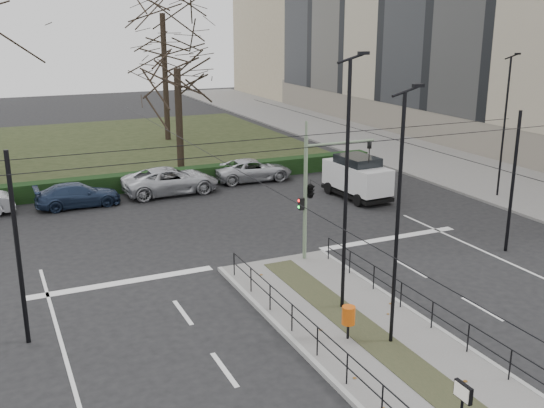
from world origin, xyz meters
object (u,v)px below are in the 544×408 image
Objects in this scene: streetlamp_median_near at (398,218)px; parked_car_fifth at (253,170)px; parked_car_fourth at (171,181)px; bare_tree_near at (177,76)px; parked_car_third at (78,195)px; litter_bin at (348,316)px; streetlamp_sidewalk at (505,125)px; streetlamp_median_far at (347,184)px; white_van at (357,176)px; bare_tree_center at (163,23)px; info_panel at (462,401)px; traffic_light at (312,188)px.

streetlamp_median_near is 1.60× the size of parked_car_fifth.
bare_tree_near is (1.95, 4.56, 5.37)m from parked_car_fourth.
litter_bin is at bearing -164.72° from parked_car_third.
streetlamp_sidewalk is at bearing -110.72° from parked_car_third.
streetlamp_median_far reaches higher than streetlamp_sidewalk.
parked_car_fifth is at bearing 121.39° from white_van.
litter_bin is 19.61m from streetlamp_sidewalk.
streetlamp_sidewalk is 0.59× the size of bare_tree_center.
streetlamp_median_far is (0.99, 1.97, 3.53)m from litter_bin.
streetlamp_median_far reaches higher than white_van.
streetlamp_median_far is 1.56× the size of parked_car_fourth.
bare_tree_center reaches higher than parked_car_fourth.
parked_car_fourth is at bearing 88.51° from info_panel.
streetlamp_median_near is 24.45m from bare_tree_near.
bare_tree_center is at bearing 78.43° from bare_tree_near.
bare_tree_near is (0.87, 21.67, 1.69)m from streetlamp_median_far.
bare_tree_center is at bearing 84.47° from streetlamp_median_far.
parked_car_fourth is at bearing 93.47° from streetlamp_median_near.
streetlamp_median_near is 2.71m from streetlamp_median_far.
streetlamp_sidewalk is at bearing -24.21° from white_van.
white_van is at bearing 155.79° from streetlamp_sidewalk.
parked_car_third is 20.90m from bare_tree_center.
bare_tree_center is (9.48, 16.51, 8.62)m from parked_car_third.
traffic_light is 12.91m from parked_car_fourth.
parked_car_third is at bearing 105.88° from litter_bin.
litter_bin is 0.14× the size of streetlamp_median_near.
streetlamp_sidewalk is (16.86, 16.58, 2.37)m from info_panel.
parked_car_third is at bearing 162.01° from white_van.
traffic_light is at bearing -132.57° from white_van.
parked_car_third is (-21.40, 7.84, -3.41)m from streetlamp_sidewalk.
white_van is (9.71, 19.79, -0.44)m from info_panel.
parked_car_third is 10.68m from parked_car_fifth.
streetlamp_median_far is at bearing 92.43° from streetlamp_median_near.
bare_tree_center reaches higher than white_van.
parked_car_fifth is at bearing 76.97° from traffic_light.
streetlamp_sidewalk is at bearing -127.42° from parked_car_fifth.
streetlamp_sidewalk is at bearing 44.51° from info_panel.
traffic_light is 7.29m from litter_bin.
white_van is (7.98, 11.97, -3.20)m from streetlamp_median_far.
bare_tree_near is at bearing 84.96° from info_panel.
parked_car_fifth reaches higher than parked_car_third.
streetlamp_median_near is 0.91× the size of streetlamp_median_far.
parked_car_third is at bearing 93.98° from parked_car_fourth.
bare_tree_near is at bearing 91.23° from traffic_light.
white_van reaches higher than parked_car_fourth.
info_panel is (-0.75, -5.85, 0.78)m from litter_bin.
streetlamp_median_far is 17.48m from streetlamp_sidewalk.
streetlamp_median_near reaches higher than litter_bin.
bare_tree_center is at bearing 85.06° from streetlamp_median_near.
litter_bin is 19.09m from parked_car_fourth.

